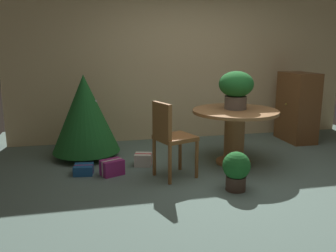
% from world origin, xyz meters
% --- Properties ---
extents(ground_plane, '(6.60, 6.60, 0.00)m').
position_xyz_m(ground_plane, '(0.00, 0.00, 0.00)').
color(ground_plane, slate).
extents(back_wall_panel, '(6.00, 0.10, 2.60)m').
position_xyz_m(back_wall_panel, '(0.00, 2.20, 1.30)').
color(back_wall_panel, beige).
rests_on(back_wall_panel, ground_plane).
extents(round_dining_table, '(1.16, 1.16, 0.76)m').
position_xyz_m(round_dining_table, '(0.26, 0.61, 0.52)').
color(round_dining_table, '#9E6B3D').
rests_on(round_dining_table, ground_plane).
extents(flower_vase, '(0.47, 0.47, 0.52)m').
position_xyz_m(flower_vase, '(0.29, 0.67, 1.06)').
color(flower_vase, '#665B51').
rests_on(flower_vase, round_dining_table).
extents(wooden_chair_left_near, '(0.55, 0.53, 0.95)m').
position_xyz_m(wooden_chair_left_near, '(-0.72, 0.25, 0.54)').
color(wooden_chair_left_near, brown).
rests_on(wooden_chair_left_near, ground_plane).
extents(holiday_tree, '(0.98, 0.98, 1.21)m').
position_xyz_m(holiday_tree, '(-1.73, 1.36, 0.65)').
color(holiday_tree, brown).
rests_on(holiday_tree, ground_plane).
extents(gift_box_cream, '(0.27, 0.26, 0.17)m').
position_xyz_m(gift_box_cream, '(-0.98, 0.78, 0.08)').
color(gift_box_cream, silver).
rests_on(gift_box_cream, ground_plane).
extents(gift_box_purple, '(0.32, 0.28, 0.20)m').
position_xyz_m(gift_box_purple, '(-1.42, 0.50, 0.10)').
color(gift_box_purple, '#9E287A').
rests_on(gift_box_purple, ground_plane).
extents(gift_box_blue, '(0.26, 0.26, 0.12)m').
position_xyz_m(gift_box_blue, '(-1.78, 0.61, 0.06)').
color(gift_box_blue, '#1E569E').
rests_on(gift_box_blue, ground_plane).
extents(wooden_cabinet, '(0.44, 0.73, 1.17)m').
position_xyz_m(wooden_cabinet, '(1.79, 1.53, 0.58)').
color(wooden_cabinet, brown).
rests_on(wooden_cabinet, ground_plane).
extents(potted_plant, '(0.32, 0.32, 0.45)m').
position_xyz_m(potted_plant, '(-0.09, -0.30, 0.25)').
color(potted_plant, '#4C382D').
rests_on(potted_plant, ground_plane).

